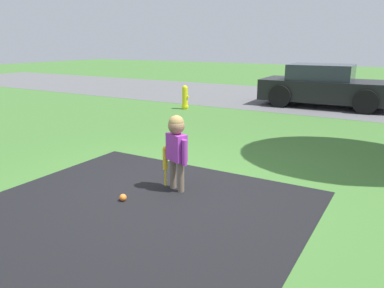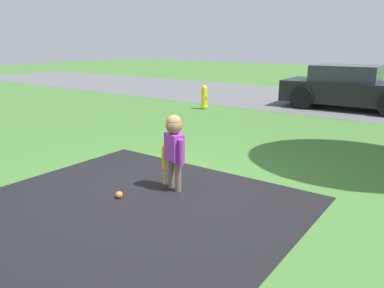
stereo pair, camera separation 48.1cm
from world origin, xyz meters
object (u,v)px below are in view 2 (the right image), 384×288
(sports_ball, at_px, (119,195))
(fire_hydrant, at_px, (204,98))
(child, at_px, (174,142))
(parked_car, at_px, (350,88))
(baseball_bat, at_px, (164,160))

(sports_ball, bearing_deg, fire_hydrant, 114.82)
(child, xyz_separation_m, parked_car, (0.23, 8.11, -0.05))
(sports_ball, relative_size, fire_hydrant, 0.13)
(baseball_bat, distance_m, parked_car, 8.09)
(sports_ball, distance_m, fire_hydrant, 6.76)
(sports_ball, height_order, fire_hydrant, fire_hydrant)
(child, xyz_separation_m, fire_hydrant, (-3.22, 5.47, -0.32))
(child, bearing_deg, fire_hydrant, 142.27)
(fire_hydrant, distance_m, parked_car, 4.35)
(child, distance_m, parked_car, 8.11)
(child, height_order, sports_ball, child)
(child, xyz_separation_m, sports_ball, (-0.38, -0.66, -0.62))
(baseball_bat, xyz_separation_m, fire_hydrant, (-3.01, 5.43, -0.03))
(child, relative_size, sports_ball, 11.17)
(baseball_bat, bearing_deg, sports_ball, -104.02)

